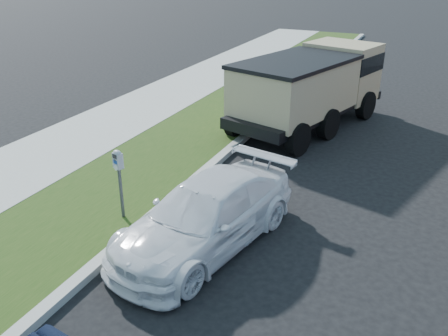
% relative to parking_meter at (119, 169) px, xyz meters
% --- Properties ---
extents(ground, '(120.00, 120.00, 0.00)m').
position_rel_parking_meter_xyz_m(ground, '(3.11, 0.40, -1.23)').
color(ground, black).
rests_on(ground, ground).
extents(streetside, '(6.12, 50.00, 0.15)m').
position_rel_parking_meter_xyz_m(streetside, '(-2.46, 2.40, -1.17)').
color(streetside, '#999991').
rests_on(streetside, ground).
extents(parking_meter, '(0.24, 0.19, 1.51)m').
position_rel_parking_meter_xyz_m(parking_meter, '(0.00, 0.00, 0.00)').
color(parking_meter, '#3F4247').
rests_on(parking_meter, ground).
extents(white_wagon, '(2.70, 4.70, 1.28)m').
position_rel_parking_meter_xyz_m(white_wagon, '(1.95, 0.03, -0.59)').
color(white_wagon, white).
rests_on(white_wagon, ground).
extents(dump_truck, '(3.95, 6.58, 2.43)m').
position_rel_parking_meter_xyz_m(dump_truck, '(1.98, 7.79, 0.13)').
color(dump_truck, black).
rests_on(dump_truck, ground).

